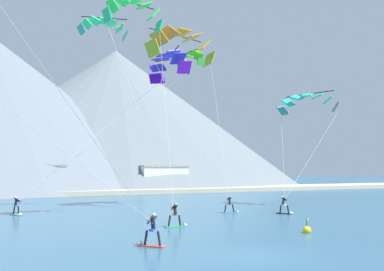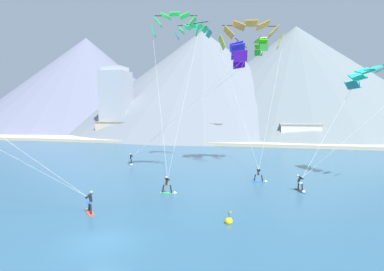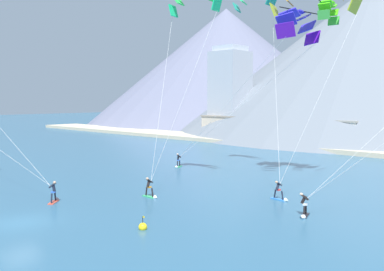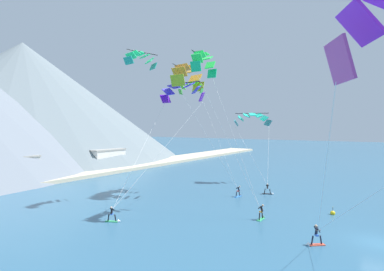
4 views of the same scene
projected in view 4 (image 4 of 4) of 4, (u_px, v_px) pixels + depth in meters
name	position (u px, v px, depth m)	size (l,w,h in m)	color
ground_plane	(378.00, 243.00, 26.47)	(400.00, 400.00, 0.00)	#2D5B7A
kitesurfer_near_lead	(114.00, 217.00, 32.33)	(1.08, 1.75, 1.77)	#33B266
kitesurfer_near_trail	(269.00, 191.00, 45.56)	(0.96, 1.77, 1.74)	black
kitesurfer_mid_center	(262.00, 214.00, 33.24)	(1.75, 0.63, 1.81)	#33B266
kitesurfer_far_left	(239.00, 193.00, 44.09)	(1.78, 0.73, 1.70)	#337FDB
kitesurfer_far_right	(314.00, 239.00, 25.95)	(1.44, 1.58, 1.85)	#E54C33
parafoil_kite_near_lead	(182.00, 91.00, 45.24)	(16.39, 7.44, 15.68)	#6114BA
parafoil_kite_near_trail	(252.00, 118.00, 55.31)	(10.74, 9.09, 11.56)	teal
parafoil_kite_mid_center	(204.00, 63.00, 35.47)	(5.54, 7.77, 17.63)	#15C372
parafoil_kite_far_left	(188.00, 75.00, 46.72)	(8.67, 10.01, 18.43)	#98AC20
parafoil_kite_distant_high_outer	(191.00, 86.00, 48.03)	(1.97, 4.15, 1.90)	green
parafoil_kite_distant_low_drift	(141.00, 58.00, 40.86)	(5.58, 1.84, 2.11)	teal
race_marker_buoy	(333.00, 213.00, 35.08)	(0.56, 0.56, 1.02)	yellow
shoreline_strip	(42.00, 179.00, 56.63)	(180.00, 10.00, 0.70)	beige
shore_building_harbour_front	(103.00, 158.00, 74.32)	(9.16, 7.27, 4.80)	silver
shore_building_quay_east	(11.00, 169.00, 55.95)	(7.71, 7.25, 4.87)	silver
mountain_peak_west_ridge	(23.00, 100.00, 100.55)	(102.84, 102.84, 38.51)	slate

